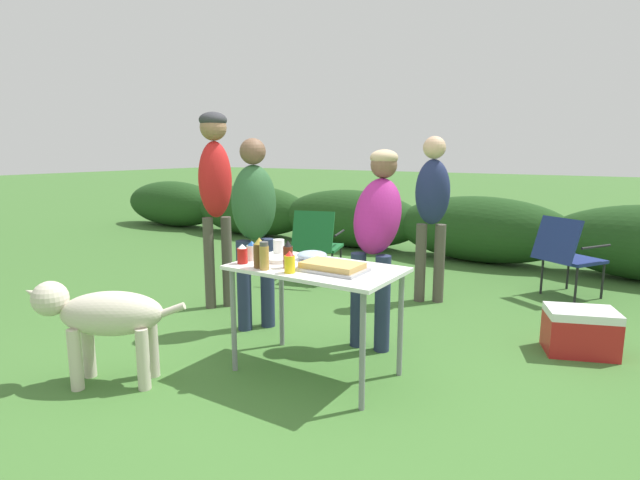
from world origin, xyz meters
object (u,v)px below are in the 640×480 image
at_px(standing_person_in_gray_fleece, 377,227).
at_px(standing_person_with_beanie, 432,203).
at_px(ketchup_bottle, 242,254).
at_px(camp_chair_green_behind_table, 567,253).
at_px(food_tray, 332,267).
at_px(standing_person_in_olive_jacket, 254,217).
at_px(dog, 102,316).
at_px(mixing_bowl, 312,255).
at_px(mayo_bottle, 252,251).
at_px(folding_table, 316,278).
at_px(mustard_bottle, 290,262).
at_px(cooler_box, 580,331).
at_px(paper_cup_stack, 279,248).
at_px(plate_stack, 279,259).
at_px(bbq_sauce_bottle, 288,255).
at_px(beer_bottle, 260,253).
at_px(camp_chair_near_hedge, 317,242).
at_px(spice_jar, 264,256).

bearing_deg(standing_person_in_gray_fleece, standing_person_with_beanie, 87.74).
relative_size(ketchup_bottle, camp_chair_green_behind_table, 0.16).
height_order(food_tray, standing_person_in_olive_jacket, standing_person_in_olive_jacket).
xyz_separation_m(standing_person_in_olive_jacket, dog, (-0.17, -1.31, -0.50)).
height_order(mixing_bowl, mayo_bottle, mayo_bottle).
bearing_deg(folding_table, dog, -141.31).
relative_size(mustard_bottle, cooler_box, 0.25).
height_order(paper_cup_stack, standing_person_in_gray_fleece, standing_person_in_gray_fleece).
height_order(plate_stack, bbq_sauce_bottle, bbq_sauce_bottle).
bearing_deg(paper_cup_stack, ketchup_bottle, -102.56).
xyz_separation_m(beer_bottle, standing_person_in_gray_fleece, (0.40, 0.90, 0.09)).
xyz_separation_m(mixing_bowl, camp_chair_near_hedge, (-1.13, 1.82, -0.30)).
bearing_deg(mustard_bottle, ketchup_bottle, 174.42).
distance_m(camp_chair_near_hedge, cooler_box, 2.84).
bearing_deg(food_tray, spice_jar, -152.29).
xyz_separation_m(beer_bottle, spice_jar, (0.06, -0.03, -0.01)).
xyz_separation_m(standing_person_in_gray_fleece, dog, (-1.17, -1.54, -0.48)).
height_order(mayo_bottle, spice_jar, spice_jar).
bearing_deg(standing_person_in_gray_fleece, food_tray, -90.00).
bearing_deg(standing_person_in_gray_fleece, dog, -131.20).
relative_size(plate_stack, ketchup_bottle, 1.60).
distance_m(mixing_bowl, bbq_sauce_bottle, 0.29).
relative_size(beer_bottle, camp_chair_green_behind_table, 0.24).
bearing_deg(camp_chair_near_hedge, mixing_bowl, -74.63).
xyz_separation_m(mustard_bottle, camp_chair_near_hedge, (-1.22, 2.21, -0.34)).
relative_size(mayo_bottle, camp_chair_green_behind_table, 0.16).
bearing_deg(spice_jar, camp_chair_near_hedge, 114.94).
distance_m(paper_cup_stack, mustard_bottle, 0.50).
height_order(standing_person_with_beanie, camp_chair_near_hedge, standing_person_with_beanie).
relative_size(plate_stack, paper_cup_stack, 1.74).
distance_m(plate_stack, cooler_box, 2.29).
bearing_deg(mayo_bottle, folding_table, 9.37).
relative_size(bbq_sauce_bottle, spice_jar, 1.00).
distance_m(paper_cup_stack, bbq_sauce_bottle, 0.36).
xyz_separation_m(mixing_bowl, standing_person_with_beanie, (0.20, 1.80, 0.22)).
distance_m(mustard_bottle, standing_person_with_beanie, 2.21).
height_order(ketchup_bottle, standing_person_in_olive_jacket, standing_person_in_olive_jacket).
distance_m(mustard_bottle, dog, 1.25).
distance_m(paper_cup_stack, standing_person_with_beanie, 1.91).
xyz_separation_m(ketchup_bottle, dog, (-0.60, -0.67, -0.35)).
bearing_deg(food_tray, dog, -146.50).
distance_m(food_tray, mixing_bowl, 0.36).
bearing_deg(camp_chair_near_hedge, cooler_box, -30.00).
bearing_deg(standing_person_in_olive_jacket, mayo_bottle, -108.53).
relative_size(beer_bottle, camp_chair_near_hedge, 0.24).
height_order(paper_cup_stack, beer_bottle, beer_bottle).
distance_m(bbq_sauce_bottle, mayo_bottle, 0.35).
relative_size(ketchup_bottle, dog, 0.15).
bearing_deg(standing_person_in_gray_fleece, ketchup_bottle, -127.24).
bearing_deg(spice_jar, mustard_bottle, 6.46).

